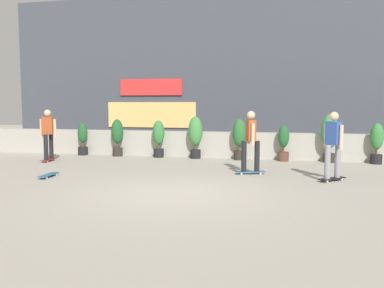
{
  "coord_description": "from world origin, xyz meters",
  "views": [
    {
      "loc": [
        2.34,
        -8.53,
        1.9
      ],
      "look_at": [
        0.0,
        1.5,
        0.9
      ],
      "focal_mm": 39.32,
      "sensor_mm": 36.0,
      "label": 1
    }
  ],
  "objects_px": {
    "potted_plant_0": "(83,138)",
    "potted_plant_5": "(283,142)",
    "potted_plant_2": "(159,137)",
    "skater_far_left": "(333,143)",
    "potted_plant_4": "(239,137)",
    "skater_foreground": "(251,139)",
    "potted_plant_6": "(330,134)",
    "skater_by_wall_right": "(48,133)",
    "potted_plant_3": "(195,134)",
    "potted_plant_1": "(117,135)",
    "skateboard_near_camera": "(49,175)",
    "potted_plant_7": "(377,141)"
  },
  "relations": [
    {
      "from": "skater_far_left",
      "to": "potted_plant_3",
      "type": "bearing_deg",
      "value": 140.96
    },
    {
      "from": "potted_plant_1",
      "to": "potted_plant_4",
      "type": "bearing_deg",
      "value": 0.0
    },
    {
      "from": "skater_far_left",
      "to": "skateboard_near_camera",
      "type": "xyz_separation_m",
      "value": [
        -7.07,
        -1.09,
        -0.88
      ]
    },
    {
      "from": "potted_plant_6",
      "to": "skater_by_wall_right",
      "type": "bearing_deg",
      "value": -168.42
    },
    {
      "from": "potted_plant_0",
      "to": "potted_plant_2",
      "type": "bearing_deg",
      "value": 0.0
    },
    {
      "from": "potted_plant_3",
      "to": "potted_plant_2",
      "type": "bearing_deg",
      "value": 180.0
    },
    {
      "from": "potted_plant_3",
      "to": "potted_plant_4",
      "type": "distance_m",
      "value": 1.52
    },
    {
      "from": "potted_plant_6",
      "to": "skater_by_wall_right",
      "type": "xyz_separation_m",
      "value": [
        -8.93,
        -1.83,
        0.02
      ]
    },
    {
      "from": "potted_plant_1",
      "to": "skater_by_wall_right",
      "type": "height_order",
      "value": "skater_by_wall_right"
    },
    {
      "from": "potted_plant_4",
      "to": "potted_plant_6",
      "type": "bearing_deg",
      "value": 0.0
    },
    {
      "from": "skater_foreground",
      "to": "potted_plant_0",
      "type": "bearing_deg",
      "value": 156.09
    },
    {
      "from": "potted_plant_1",
      "to": "potted_plant_6",
      "type": "relative_size",
      "value": 0.85
    },
    {
      "from": "potted_plant_5",
      "to": "potted_plant_4",
      "type": "bearing_deg",
      "value": 180.0
    },
    {
      "from": "potted_plant_2",
      "to": "potted_plant_5",
      "type": "distance_m",
      "value": 4.3
    },
    {
      "from": "potted_plant_1",
      "to": "skater_far_left",
      "type": "bearing_deg",
      "value": -25.67
    },
    {
      "from": "skater_foreground",
      "to": "skateboard_near_camera",
      "type": "bearing_deg",
      "value": -161.81
    },
    {
      "from": "potted_plant_2",
      "to": "potted_plant_6",
      "type": "xyz_separation_m",
      "value": [
        5.74,
        0.0,
        0.19
      ]
    },
    {
      "from": "skateboard_near_camera",
      "to": "potted_plant_6",
      "type": "bearing_deg",
      "value": 31.66
    },
    {
      "from": "potted_plant_0",
      "to": "potted_plant_7",
      "type": "distance_m",
      "value": 10.09
    },
    {
      "from": "potted_plant_3",
      "to": "potted_plant_6",
      "type": "relative_size",
      "value": 0.93
    },
    {
      "from": "skater_foreground",
      "to": "skater_far_left",
      "type": "relative_size",
      "value": 1.0
    },
    {
      "from": "potted_plant_1",
      "to": "skater_by_wall_right",
      "type": "bearing_deg",
      "value": -131.75
    },
    {
      "from": "potted_plant_0",
      "to": "potted_plant_5",
      "type": "height_order",
      "value": "potted_plant_5"
    },
    {
      "from": "potted_plant_1",
      "to": "potted_plant_7",
      "type": "distance_m",
      "value": 8.72
    },
    {
      "from": "potted_plant_5",
      "to": "potted_plant_1",
      "type": "bearing_deg",
      "value": -180.0
    },
    {
      "from": "potted_plant_5",
      "to": "potted_plant_0",
      "type": "bearing_deg",
      "value": 180.0
    },
    {
      "from": "potted_plant_4",
      "to": "skater_by_wall_right",
      "type": "distance_m",
      "value": 6.31
    },
    {
      "from": "potted_plant_0",
      "to": "potted_plant_3",
      "type": "xyz_separation_m",
      "value": [
        4.26,
        0.0,
        0.23
      ]
    },
    {
      "from": "skateboard_near_camera",
      "to": "skater_far_left",
      "type": "bearing_deg",
      "value": 8.74
    },
    {
      "from": "potted_plant_6",
      "to": "skater_foreground",
      "type": "xyz_separation_m",
      "value": [
        -2.26,
        -2.84,
        0.02
      ]
    },
    {
      "from": "potted_plant_4",
      "to": "skater_far_left",
      "type": "bearing_deg",
      "value": -51.77
    },
    {
      "from": "potted_plant_0",
      "to": "potted_plant_3",
      "type": "bearing_deg",
      "value": 0.0
    },
    {
      "from": "potted_plant_0",
      "to": "skater_foreground",
      "type": "relative_size",
      "value": 0.69
    },
    {
      "from": "potted_plant_7",
      "to": "potted_plant_0",
      "type": "bearing_deg",
      "value": 180.0
    },
    {
      "from": "potted_plant_0",
      "to": "skater_foreground",
      "type": "height_order",
      "value": "skater_foreground"
    },
    {
      "from": "potted_plant_3",
      "to": "potted_plant_7",
      "type": "distance_m",
      "value": 5.83
    },
    {
      "from": "potted_plant_0",
      "to": "potted_plant_3",
      "type": "relative_size",
      "value": 0.81
    },
    {
      "from": "potted_plant_4",
      "to": "skater_foreground",
      "type": "xyz_separation_m",
      "value": [
        0.64,
        -2.84,
        0.16
      ]
    },
    {
      "from": "potted_plant_2",
      "to": "potted_plant_5",
      "type": "height_order",
      "value": "potted_plant_2"
    },
    {
      "from": "potted_plant_4",
      "to": "skater_far_left",
      "type": "distance_m",
      "value": 4.34
    },
    {
      "from": "potted_plant_1",
      "to": "potted_plant_3",
      "type": "distance_m",
      "value": 2.89
    },
    {
      "from": "potted_plant_2",
      "to": "potted_plant_3",
      "type": "bearing_deg",
      "value": 0.0
    },
    {
      "from": "skater_by_wall_right",
      "to": "skateboard_near_camera",
      "type": "xyz_separation_m",
      "value": [
        1.64,
        -2.66,
        -0.88
      ]
    },
    {
      "from": "potted_plant_1",
      "to": "potted_plant_6",
      "type": "height_order",
      "value": "potted_plant_6"
    },
    {
      "from": "potted_plant_2",
      "to": "skater_far_left",
      "type": "distance_m",
      "value": 6.5
    },
    {
      "from": "potted_plant_6",
      "to": "skateboard_near_camera",
      "type": "distance_m",
      "value": 8.6
    },
    {
      "from": "potted_plant_4",
      "to": "potted_plant_7",
      "type": "xyz_separation_m",
      "value": [
        4.31,
        0.0,
        -0.07
      ]
    },
    {
      "from": "skateboard_near_camera",
      "to": "potted_plant_1",
      "type": "bearing_deg",
      "value": 90.14
    },
    {
      "from": "potted_plant_1",
      "to": "potted_plant_3",
      "type": "height_order",
      "value": "potted_plant_3"
    },
    {
      "from": "potted_plant_2",
      "to": "skater_by_wall_right",
      "type": "height_order",
      "value": "skater_by_wall_right"
    }
  ]
}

